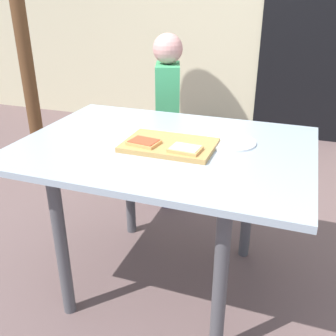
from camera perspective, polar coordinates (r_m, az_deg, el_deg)
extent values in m
plane|color=brown|center=(1.99, -0.44, -16.12)|extent=(16.00, 16.00, 0.00)
cube|color=black|center=(3.75, 20.92, 18.72)|extent=(0.90, 0.02, 2.00)
cube|color=#9AAAB8|center=(1.62, -0.52, 3.13)|extent=(1.21, 0.89, 0.03)
cylinder|color=#4C4C51|center=(1.67, -15.51, -11.12)|extent=(0.05, 0.05, 0.69)
cylinder|color=#4C4C51|center=(1.45, 7.71, -16.65)|extent=(0.05, 0.05, 0.69)
cylinder|color=#4C4C51|center=(2.16, -5.75, -1.58)|extent=(0.05, 0.05, 0.69)
cylinder|color=#4C4C51|center=(2.00, 11.87, -4.40)|extent=(0.05, 0.05, 0.69)
cube|color=tan|center=(1.57, 0.20, 3.42)|extent=(0.37, 0.25, 0.02)
cube|color=#E8A05A|center=(1.55, -3.60, 3.78)|extent=(0.13, 0.11, 0.01)
cube|color=#B54527|center=(1.55, -3.61, 4.05)|extent=(0.12, 0.10, 0.00)
cube|color=#E8A05A|center=(1.49, 2.58, 2.79)|extent=(0.13, 0.10, 0.01)
cube|color=beige|center=(1.48, 2.59, 3.07)|extent=(0.11, 0.09, 0.00)
cylinder|color=white|center=(1.64, 9.17, 3.83)|extent=(0.22, 0.22, 0.01)
cylinder|color=#49265E|center=(2.59, 0.00, 0.95)|extent=(0.09, 0.09, 0.51)
cylinder|color=#49265E|center=(2.46, -0.06, -0.37)|extent=(0.09, 0.09, 0.51)
cube|color=#3FA566|center=(2.37, -0.03, 10.37)|extent=(0.21, 0.27, 0.40)
sphere|color=#DC9993|center=(2.32, -0.03, 17.27)|extent=(0.17, 0.17, 0.17)
cylinder|color=brown|center=(3.11, -20.97, 18.96)|extent=(0.11, 0.11, 2.13)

